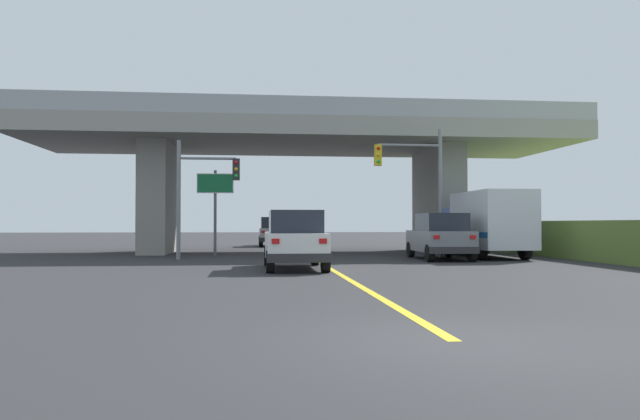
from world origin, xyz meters
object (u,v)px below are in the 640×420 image
Objects in this scene: traffic_signal_nearside at (419,176)px; traffic_signal_farside at (200,185)px; highway_sign at (215,192)px; sedan_oncoming at (273,232)px; box_truck at (486,223)px; suv_crossing at (440,236)px; suv_lead at (295,240)px.

traffic_signal_nearside is 9.95m from traffic_signal_farside.
traffic_signal_farside is 1.25× the size of highway_sign.
traffic_signal_nearside reaches higher than sedan_oncoming.
sedan_oncoming is 0.79× the size of traffic_signal_nearside.
traffic_signal_farside is at bearing -179.11° from box_truck.
highway_sign is (-10.01, 4.50, 2.11)m from suv_crossing.
traffic_signal_farside is at bearing -179.23° from traffic_signal_nearside.
sedan_oncoming is (-9.39, 15.46, -0.58)m from box_truck.
traffic_signal_nearside is at bearing 112.74° from suv_crossing.
highway_sign reaches higher than sedan_oncoming.
traffic_signal_farside is (-3.76, -15.67, 2.25)m from sedan_oncoming.
suv_crossing is 0.91× the size of traffic_signal_farside.
sedan_oncoming is 16.27m from traffic_signal_farside.
box_truck is 18.10m from sedan_oncoming.
suv_lead is 0.78× the size of traffic_signal_nearside.
box_truck is 13.26m from traffic_signal_farside.
traffic_signal_nearside reaches higher than suv_lead.
highway_sign is at bearing 109.03° from suv_lead.
traffic_signal_nearside is at bearing -17.88° from highway_sign.
highway_sign is at bearing 166.76° from box_truck.
traffic_signal_farside is at bearing -103.48° from sedan_oncoming.
traffic_signal_farside reaches higher than suv_lead.
suv_crossing is 1.02× the size of sedan_oncoming.
suv_crossing is 1.14× the size of highway_sign.
highway_sign is (-12.68, 2.98, 1.53)m from box_truck.
box_truck is 1.33× the size of traffic_signal_farside.
suv_crossing is at bearing -68.39° from sedan_oncoming.
traffic_signal_farside reaches higher than box_truck.
box_truck reaches higher than suv_crossing.
traffic_signal_farside reaches higher than highway_sign.
highway_sign is at bearing 157.77° from suv_crossing.
sedan_oncoming is (-0.01, 22.03, 0.00)m from suv_lead.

